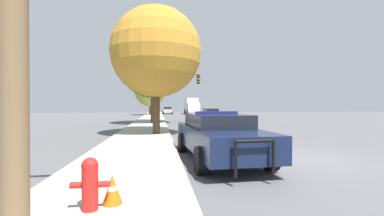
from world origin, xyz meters
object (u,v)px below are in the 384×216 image
fire_hydrant (90,182)px  traffic_cone (112,189)px  tree_sidewalk_far (150,91)px  tree_sidewalk_near (156,52)px  box_truck (191,106)px  police_car (218,135)px  car_background_distant (167,110)px  car_background_oncoming (211,113)px  tree_sidewalk_mid (152,66)px  traffic_light (176,86)px

fire_hydrant → traffic_cone: fire_hydrant is taller
tree_sidewalk_far → tree_sidewalk_near: tree_sidewalk_near is taller
tree_sidewalk_far → tree_sidewalk_near: size_ratio=0.96×
box_truck → tree_sidewalk_far: (-7.82, -4.81, 2.55)m
fire_hydrant → tree_sidewalk_near: (0.87, 10.40, 4.09)m
traffic_cone → police_car: bearing=54.7°
car_background_distant → box_truck: (4.60, -1.43, 0.91)m
fire_hydrant → car_background_oncoming: bearing=74.7°
box_truck → tree_sidewalk_mid: 27.32m
car_background_distant → traffic_cone: 46.83m
fire_hydrant → tree_sidewalk_near: tree_sidewalk_near is taller
fire_hydrant → box_truck: (7.28, 45.53, 1.11)m
traffic_light → tree_sidewalk_far: size_ratio=0.70×
car_background_oncoming → traffic_cone: 27.60m
police_car → traffic_light: traffic_light is taller
fire_hydrant → car_background_oncoming: 27.87m
police_car → tree_sidewalk_mid: size_ratio=0.65×
car_background_oncoming → car_background_distant: (-4.66, 20.09, 0.04)m
tree_sidewalk_mid → car_background_distant: bearing=85.3°
car_background_oncoming → tree_sidewalk_far: (-7.88, 13.84, 3.50)m
car_background_distant → traffic_cone: size_ratio=9.71×
car_background_oncoming → traffic_cone: car_background_oncoming is taller
tree_sidewalk_far → traffic_cone: size_ratio=14.68×
car_background_distant → tree_sidewalk_near: (-1.81, -36.57, 3.89)m
car_background_oncoming → traffic_light: bearing=51.3°
traffic_light → tree_sidewalk_mid: tree_sidewalk_mid is taller
police_car → traffic_light: (-0.23, 16.74, 2.73)m
fire_hydrant → traffic_cone: 0.40m
car_background_oncoming → traffic_cone: (-7.05, -26.68, -0.35)m
traffic_light → car_background_oncoming: bearing=53.2°
fire_hydrant → car_background_oncoming: car_background_oncoming is taller
car_background_distant → tree_sidewalk_mid: 28.08m
box_truck → tree_sidewalk_near: tree_sidewalk_near is taller
police_car → tree_sidewalk_mid: 16.33m
tree_sidewalk_near → tree_sidewalk_mid: bearing=93.0°
police_car → box_truck: box_truck is taller
tree_sidewalk_far → tree_sidewalk_near: 30.36m
tree_sidewalk_mid → box_truck: bearing=75.3°
car_background_oncoming → tree_sidewalk_mid: size_ratio=0.59×
fire_hydrant → tree_sidewalk_far: 40.89m
tree_sidewalk_far → traffic_cone: (0.83, -40.52, -3.85)m
box_truck → traffic_cone: size_ratio=15.93×
traffic_light → traffic_cone: 20.75m
car_background_distant → tree_sidewalk_far: 7.83m
tree_sidewalk_far → fire_hydrant: bearing=-89.2°
traffic_light → box_truck: (4.65, 24.95, -1.85)m
box_truck → traffic_cone: box_truck is taller
fire_hydrant → police_car: bearing=53.3°
car_background_oncoming → tree_sidewalk_mid: 11.21m
police_car → box_truck: size_ratio=0.72×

